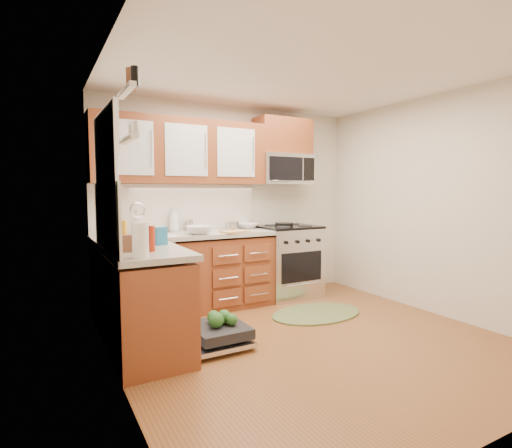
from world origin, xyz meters
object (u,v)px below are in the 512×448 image
upper_cabinets (182,151)px  rug (317,313)px  microwave (284,169)px  cup (230,226)px  skillet (284,224)px  bowl_b (199,230)px  dishwasher (215,335)px  stock_pot (232,226)px  sink (142,247)px  range (288,261)px  bowl_a (247,226)px  paper_towel_roll (140,240)px  cutting_board (235,232)px

upper_cabinets → rug: upper_cabinets is taller
microwave → cup: 1.07m
rug → skillet: (0.08, 0.83, 0.96)m
skillet → bowl_b: 1.26m
dishwasher → stock_pot: size_ratio=3.87×
skillet → bowl_b: size_ratio=0.80×
sink → upper_cabinets: bearing=16.4°
range → bowl_b: (-1.31, -0.16, 0.50)m
upper_cabinets → stock_pot: upper_cabinets is taller
dishwasher → bowl_a: (1.01, 1.30, 0.86)m
stock_pot → bowl_a: size_ratio=0.66×
sink → paper_towel_roll: (-0.32, -1.41, 0.26)m
range → skillet: skillet is taller
microwave → bowl_b: microwave is taller
bowl_a → cup: cup is taller
dishwasher → bowl_a: bowl_a is taller
bowl_b → cup: cup is taller
microwave → bowl_a: microwave is taller
cutting_board → bowl_a: bearing=47.1°
bowl_b → skillet: bearing=7.2°
skillet → paper_towel_roll: (-2.19, -1.41, 0.08)m
microwave → dishwasher: bearing=-140.9°
dishwasher → cutting_board: size_ratio=2.23×
cutting_board → sink: bearing=169.2°
dishwasher → rug: dishwasher is taller
dishwasher → bowl_b: bowl_b is taller
cup → sink: bearing=-172.4°
microwave → sink: 2.13m
range → bowl_b: bearing=-173.0°
sink → dishwasher: sink is taller
cutting_board → bowl_b: bearing=173.4°
upper_cabinets → range: bearing=-5.9°
sink → skillet: skillet is taller
rug → cup: bearing=122.9°
cup → stock_pot: bearing=-98.0°
cutting_board → rug: bearing=-40.1°
microwave → dishwasher: microwave is taller
microwave → cutting_board: size_ratio=2.42×
skillet → stock_pot: bearing=173.6°
range → cutting_board: range is taller
cutting_board → paper_towel_roll: paper_towel_roll is taller
sink → cutting_board: size_ratio=1.97×
sink → rug: bearing=-24.7°
stock_pot → paper_towel_roll: 2.09m
dishwasher → cup: size_ratio=5.39×
rug → skillet: size_ratio=4.63×
microwave → rug: size_ratio=0.68×
paper_towel_roll → dishwasher: bearing=21.8°
upper_cabinets → cutting_board: 1.13m
range → skillet: 0.50m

